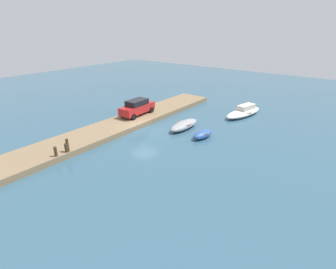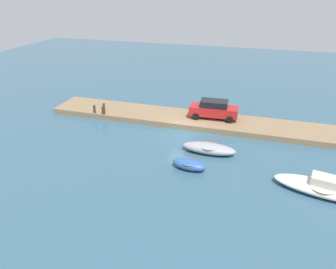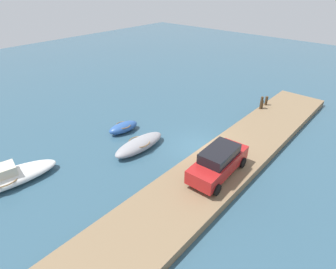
# 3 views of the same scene
# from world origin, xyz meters

# --- Properties ---
(ground_plane) EXTENTS (84.00, 84.00, 0.00)m
(ground_plane) POSITION_xyz_m (0.00, 0.00, 0.00)
(ground_plane) COLOR #33566B
(dock_platform) EXTENTS (27.16, 3.93, 0.51)m
(dock_platform) POSITION_xyz_m (0.00, -2.58, 0.25)
(dock_platform) COLOR #846B4C
(dock_platform) RESTS_ON ground_plane
(dinghy_blue) EXTENTS (2.56, 1.38, 0.75)m
(dinghy_blue) POSITION_xyz_m (-1.95, 5.65, 0.38)
(dinghy_blue) COLOR #2D569E
(dinghy_blue) RESTS_ON ground_plane
(rowboat_grey) EXTENTS (4.14, 1.51, 0.79)m
(rowboat_grey) POSITION_xyz_m (-2.85, 2.91, 0.40)
(rowboat_grey) COLOR #939399
(rowboat_grey) RESTS_ON ground_plane
(motorboat_white) EXTENTS (6.14, 2.97, 1.24)m
(motorboat_white) POSITION_xyz_m (-10.66, 6.03, 0.47)
(motorboat_white) COLOR white
(motorboat_white) RESTS_ON ground_plane
(mooring_post_west) EXTENTS (0.22, 0.22, 1.09)m
(mooring_post_west) POSITION_xyz_m (8.01, -0.87, 1.05)
(mooring_post_west) COLOR #47331E
(mooring_post_west) RESTS_ON dock_platform
(mooring_post_mid_west) EXTENTS (0.27, 0.27, 0.72)m
(mooring_post_mid_west) POSITION_xyz_m (8.14, -0.87, 0.87)
(mooring_post_mid_west) COLOR #47331E
(mooring_post_mid_west) RESTS_ON dock_platform
(mooring_post_mid_east) EXTENTS (0.24, 0.24, 0.79)m
(mooring_post_mid_east) POSITION_xyz_m (9.06, -0.87, 0.90)
(mooring_post_mid_east) COLOR #47331E
(mooring_post_mid_east) RESTS_ON dock_platform
(parked_car) EXTENTS (4.46, 2.03, 1.73)m
(parked_car) POSITION_xyz_m (-2.15, -2.97, 1.40)
(parked_car) COLOR #B21E1E
(parked_car) RESTS_ON dock_platform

